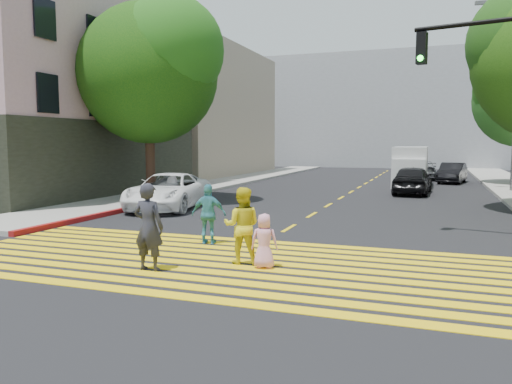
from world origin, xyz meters
The scene contains 18 objects.
ground centered at (0.00, 0.00, 0.00)m, with size 120.00×120.00×0.00m, color black.
sidewalk_left centered at (-8.50, 22.00, 0.07)m, with size 3.00×40.00×0.15m, color gray.
curb_red centered at (-6.90, 6.00, 0.08)m, with size 0.20×8.00×0.16m, color maroon.
crosswalk centered at (0.00, 1.28, 0.01)m, with size 13.40×5.30×0.01m.
lane_line centered at (0.00, 22.50, 0.01)m, with size 0.12×34.40×0.01m.
building_left_pink centered at (-16.00, 12.00, 4.58)m, with size 12.10×14.10×11.00m.
building_left_tan centered at (-16.00, 28.00, 5.00)m, with size 12.00×16.00×10.00m, color tan.
backdrop_block centered at (0.00, 48.00, 6.00)m, with size 30.00×8.00×12.00m, color gray.
tree_left centered at (-7.76, 10.85, 5.97)m, with size 8.30×8.07×8.86m.
pedestrian_man centered at (-1.31, 0.15, 0.90)m, with size 0.66×0.43×1.81m, color #282831.
pedestrian_woman centered at (0.27, 1.35, 0.83)m, with size 0.81×0.63×1.67m, color yellow.
pedestrian_child centered at (0.86, 1.11, 0.58)m, with size 0.57×0.37×1.16m, color pink.
pedestrian_extra centered at (-1.31, 3.03, 0.78)m, with size 0.91×0.38×1.55m, color teal.
white_sedan centered at (-5.76, 8.75, 0.70)m, with size 2.33×5.06×1.41m, color white.
dark_car_near centered at (3.10, 18.04, 0.74)m, with size 1.74×4.32×1.47m, color black.
silver_car centered at (3.35, 29.05, 0.66)m, with size 1.85×4.54×1.32m, color gray.
dark_car_parked centered at (5.23, 26.24, 0.66)m, with size 1.39×3.99×1.32m, color black.
white_van centered at (2.77, 22.62, 1.12)m, with size 1.91×5.02×2.37m.
Camera 1 is at (4.16, -8.57, 2.62)m, focal length 35.00 mm.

